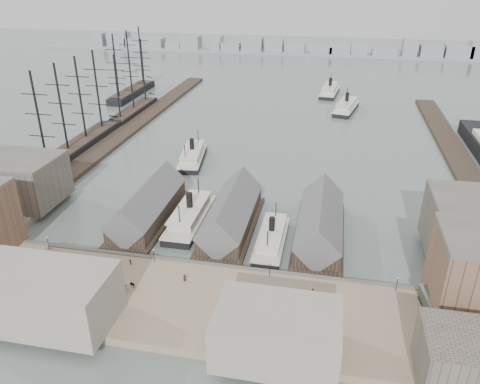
% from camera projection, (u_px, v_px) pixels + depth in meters
% --- Properties ---
extents(ground, '(900.00, 900.00, 0.00)m').
position_uv_depth(ground, '(218.00, 260.00, 125.08)').
color(ground, '#576560').
rests_on(ground, ground).
extents(quay, '(180.00, 30.00, 2.00)m').
position_uv_depth(quay, '(196.00, 305.00, 107.01)').
color(quay, '#8D775E').
rests_on(quay, ground).
extents(seawall, '(180.00, 1.20, 2.30)m').
position_uv_depth(seawall, '(213.00, 267.00, 119.99)').
color(seawall, '#59544C').
rests_on(seawall, ground).
extents(west_wharf, '(10.00, 220.00, 1.60)m').
position_uv_depth(west_wharf, '(131.00, 128.00, 225.21)').
color(west_wharf, '#2D231C').
rests_on(west_wharf, ground).
extents(east_wharf, '(10.00, 180.00, 1.60)m').
position_uv_depth(east_wharf, '(457.00, 157.00, 190.03)').
color(east_wharf, '#2D231C').
rests_on(east_wharf, ground).
extents(ferry_shed_west, '(14.00, 42.00, 12.60)m').
position_uv_depth(ferry_shed_west, '(148.00, 207.00, 142.64)').
color(ferry_shed_west, '#2D231C').
rests_on(ferry_shed_west, ground).
extents(ferry_shed_center, '(14.00, 42.00, 12.60)m').
position_uv_depth(ferry_shed_center, '(231.00, 215.00, 137.95)').
color(ferry_shed_center, '#2D231C').
rests_on(ferry_shed_center, ground).
extents(ferry_shed_east, '(14.00, 42.00, 12.60)m').
position_uv_depth(ferry_shed_east, '(320.00, 224.00, 133.25)').
color(ferry_shed_east, '#2D231C').
rests_on(ferry_shed_east, ground).
extents(warehouse_west_back, '(26.00, 20.00, 14.00)m').
position_uv_depth(warehouse_west_back, '(19.00, 180.00, 149.67)').
color(warehouse_west_back, '#60564C').
rests_on(warehouse_west_back, west_land).
extents(street_bldg_center, '(24.00, 16.00, 10.00)m').
position_uv_depth(street_bldg_center, '(277.00, 333.00, 90.20)').
color(street_bldg_center, gray).
rests_on(street_bldg_center, quay).
extents(street_bldg_west, '(30.00, 16.00, 12.00)m').
position_uv_depth(street_bldg_west, '(42.00, 296.00, 98.79)').
color(street_bldg_west, gray).
rests_on(street_bldg_west, quay).
extents(street_bldg_east, '(18.00, 14.00, 11.00)m').
position_uv_depth(street_bldg_east, '(473.00, 363.00, 82.78)').
color(street_bldg_east, '#60564C').
rests_on(street_bldg_east, quay).
extents(lamp_post_far_w, '(0.44, 0.44, 3.92)m').
position_uv_depth(lamp_post_far_w, '(48.00, 241.00, 124.98)').
color(lamp_post_far_w, black).
rests_on(lamp_post_far_w, quay).
extents(lamp_post_near_w, '(0.44, 0.44, 3.92)m').
position_uv_depth(lamp_post_near_w, '(154.00, 253.00, 119.56)').
color(lamp_post_near_w, black).
rests_on(lamp_post_near_w, quay).
extents(lamp_post_near_e, '(0.44, 0.44, 3.92)m').
position_uv_depth(lamp_post_near_e, '(270.00, 267.00, 114.15)').
color(lamp_post_near_e, black).
rests_on(lamp_post_near_e, quay).
extents(lamp_post_far_e, '(0.44, 0.44, 3.92)m').
position_uv_depth(lamp_post_far_e, '(397.00, 282.00, 108.73)').
color(lamp_post_far_e, black).
rests_on(lamp_post_far_e, quay).
extents(far_shore, '(500.00, 40.00, 15.72)m').
position_uv_depth(far_shore, '(306.00, 49.00, 418.47)').
color(far_shore, gray).
rests_on(far_shore, ground).
extents(ferry_docked_west, '(8.99, 29.98, 10.71)m').
position_uv_depth(ferry_docked_west, '(190.00, 216.00, 142.13)').
color(ferry_docked_west, black).
rests_on(ferry_docked_west, ground).
extents(ferry_docked_east, '(7.71, 25.70, 9.18)m').
position_uv_depth(ferry_docked_east, '(271.00, 238.00, 131.07)').
color(ferry_docked_east, black).
rests_on(ferry_docked_east, ground).
extents(ferry_open_near, '(12.42, 29.20, 10.10)m').
position_uv_depth(ferry_open_near, '(192.00, 156.00, 187.50)').
color(ferry_open_near, black).
rests_on(ferry_open_near, ground).
extents(ferry_open_mid, '(14.88, 31.50, 10.82)m').
position_uv_depth(ferry_open_mid, '(346.00, 107.00, 252.30)').
color(ferry_open_mid, black).
rests_on(ferry_open_mid, ground).
extents(ferry_open_far, '(12.31, 31.05, 10.80)m').
position_uv_depth(ferry_open_far, '(330.00, 91.00, 285.04)').
color(ferry_open_far, black).
rests_on(ferry_open_far, ground).
extents(sailing_ship_near, '(9.33, 64.25, 38.35)m').
position_uv_depth(sailing_ship_near, '(78.00, 145.00, 196.89)').
color(sailing_ship_near, black).
rests_on(sailing_ship_near, ground).
extents(sailing_ship_mid, '(8.21, 47.44, 33.76)m').
position_uv_depth(sailing_ship_mid, '(134.00, 110.00, 246.79)').
color(sailing_ship_mid, black).
rests_on(sailing_ship_mid, ground).
extents(sailing_ship_far, '(9.24, 51.33, 37.98)m').
position_uv_depth(sailing_ship_far, '(132.00, 91.00, 283.06)').
color(sailing_ship_far, black).
rests_on(sailing_ship_far, ground).
extents(tram, '(4.31, 10.83, 3.75)m').
position_uv_depth(tram, '(431.00, 305.00, 102.51)').
color(tram, black).
rests_on(tram, quay).
extents(horse_cart_left, '(4.89, 2.99, 1.72)m').
position_uv_depth(horse_cart_left, '(52.00, 272.00, 115.44)').
color(horse_cart_left, black).
rests_on(horse_cart_left, quay).
extents(horse_cart_center, '(4.87, 3.06, 1.56)m').
position_uv_depth(horse_cart_center, '(128.00, 285.00, 110.61)').
color(horse_cart_center, black).
rests_on(horse_cart_center, quay).
extents(horse_cart_right, '(4.60, 1.63, 1.64)m').
position_uv_depth(horse_cart_right, '(242.00, 314.00, 101.32)').
color(horse_cart_right, black).
rests_on(horse_cart_right, quay).
extents(pedestrian_0, '(0.79, 0.70, 1.78)m').
position_uv_depth(pedestrian_0, '(41.00, 253.00, 123.01)').
color(pedestrian_0, black).
rests_on(pedestrian_0, quay).
extents(pedestrian_1, '(0.84, 0.94, 1.59)m').
position_uv_depth(pedestrian_1, '(47.00, 280.00, 112.57)').
color(pedestrian_1, black).
rests_on(pedestrian_1, quay).
extents(pedestrian_2, '(1.16, 1.00, 1.56)m').
position_uv_depth(pedestrian_2, '(130.00, 262.00, 119.24)').
color(pedestrian_2, black).
rests_on(pedestrian_2, quay).
extents(pedestrian_3, '(0.72, 1.05, 1.65)m').
position_uv_depth(pedestrian_3, '(120.00, 296.00, 106.84)').
color(pedestrian_3, black).
rests_on(pedestrian_3, quay).
extents(pedestrian_4, '(1.01, 1.00, 1.77)m').
position_uv_depth(pedestrian_4, '(185.00, 278.00, 113.15)').
color(pedestrian_4, black).
rests_on(pedestrian_4, quay).
extents(pedestrian_5, '(0.66, 0.51, 1.70)m').
position_uv_depth(pedestrian_5, '(225.00, 313.00, 101.78)').
color(pedestrian_5, black).
rests_on(pedestrian_5, quay).
extents(pedestrian_6, '(0.91, 1.03, 1.78)m').
position_uv_depth(pedestrian_6, '(313.00, 292.00, 108.24)').
color(pedestrian_6, black).
rests_on(pedestrian_6, quay).
extents(pedestrian_7, '(0.88, 1.16, 1.59)m').
position_uv_depth(pedestrian_7, '(322.00, 325.00, 98.46)').
color(pedestrian_7, black).
rests_on(pedestrian_7, quay).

